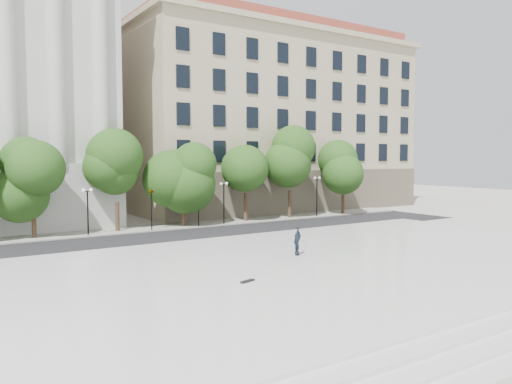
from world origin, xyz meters
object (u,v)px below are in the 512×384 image
traffic_light_west (151,189)px  skateboard (247,281)px  person_lying (297,252)px  traffic_light_east (198,188)px

traffic_light_west → skateboard: bearing=-99.1°
traffic_light_west → person_lying: 17.63m
traffic_light_east → skateboard: size_ratio=4.91×
traffic_light_east → traffic_light_west: bearing=-180.0°
traffic_light_east → skateboard: (-7.93, -21.02, -3.13)m
traffic_light_east → person_lying: (-1.88, -17.15, -2.93)m
person_lying → skateboard: bearing=-179.8°
traffic_light_west → person_lying: (2.68, -17.15, -3.07)m
traffic_light_east → person_lying: traffic_light_east is taller
traffic_light_west → skateboard: traffic_light_west is taller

